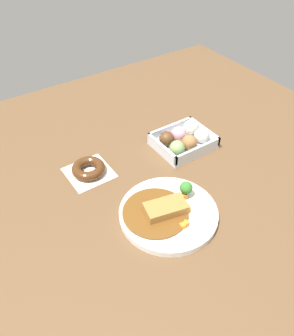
% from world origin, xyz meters
% --- Properties ---
extents(ground_plane, '(1.60, 1.60, 0.00)m').
position_xyz_m(ground_plane, '(0.00, 0.00, 0.00)').
color(ground_plane, brown).
extents(curry_plate, '(0.26, 0.26, 0.07)m').
position_xyz_m(curry_plate, '(0.03, 0.04, 0.01)').
color(curry_plate, white).
rests_on(curry_plate, ground_plane).
extents(donut_box, '(0.18, 0.15, 0.06)m').
position_xyz_m(donut_box, '(-0.19, -0.17, 0.03)').
color(donut_box, silver).
rests_on(donut_box, ground_plane).
extents(chocolate_ring_donut, '(0.13, 0.13, 0.03)m').
position_xyz_m(chocolate_ring_donut, '(0.13, -0.23, 0.02)').
color(chocolate_ring_donut, white).
rests_on(chocolate_ring_donut, ground_plane).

